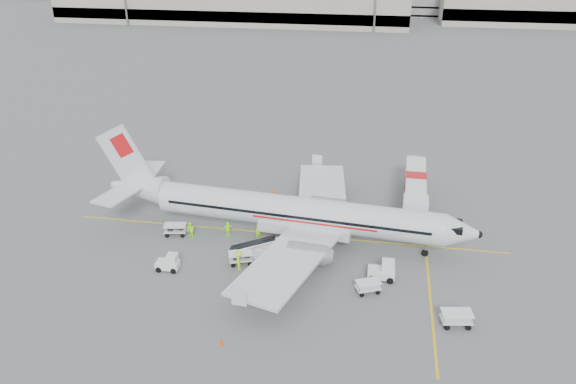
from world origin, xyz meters
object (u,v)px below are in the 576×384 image
Objects in this scene: tug_fore at (381,270)px; tug_mid at (269,247)px; aircraft at (297,193)px; jet_bridge at (415,191)px; belt_loader at (255,244)px; tug_aft at (167,262)px.

tug_fore is 1.08× the size of tug_mid.
tug_fore is 10.75m from tug_mid.
aircraft reaches higher than tug_mid.
jet_bridge is 18.57m from tug_mid.
aircraft is 2.49× the size of jet_bridge.
aircraft is at bearing 47.54° from belt_loader.
tug_aft is at bearing -141.70° from jet_bridge.
belt_loader is 2.37× the size of tug_mid.
belt_loader reaches higher than tug_aft.
jet_bridge is (11.67, 9.02, -3.16)m from aircraft.
jet_bridge is 15.00m from tug_fore.
jet_bridge reaches higher than tug_aft.
aircraft is at bearing 64.39° from tug_mid.
aircraft is at bearing 33.26° from tug_aft.
tug_aft is at bearing -149.75° from tug_mid.
tug_fore is at bearing -10.19° from belt_loader.
belt_loader is 2.20× the size of tug_fore.
tug_fore reaches higher than tug_aft.
belt_loader is at bearing 23.49° from tug_aft.
tug_aft is at bearing -157.53° from belt_loader.
jet_bridge reaches higher than belt_loader.
tug_fore is at bearing -100.39° from jet_bridge.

